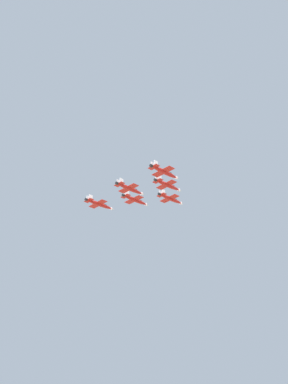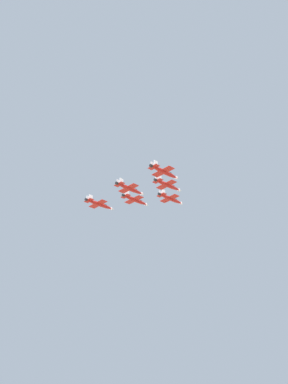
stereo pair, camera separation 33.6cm
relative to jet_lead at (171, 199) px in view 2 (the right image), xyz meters
name	(u,v)px [view 2 (the right image)]	position (x,y,z in m)	size (l,w,h in m)	color
jet_lead	(171,199)	(0.00, 0.00, 0.00)	(10.62, 16.95, 3.57)	red
jet_left_wingman	(135,200)	(8.73, 14.68, -0.95)	(10.65, 16.97, 3.58)	red
jet_right_wingman	(168,185)	(-13.09, 10.98, -1.54)	(10.62, 17.01, 3.58)	red
jet_left_outer	(99,204)	(17.45, 29.37, -3.51)	(10.78, 17.25, 3.63)	red
jet_right_outer	(164,172)	(-26.17, 21.95, -4.28)	(10.88, 17.31, 3.66)	red
jet_slot_rear	(130,189)	(-4.36, 25.66, -3.67)	(10.76, 17.13, 3.62)	red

